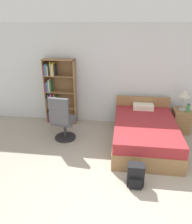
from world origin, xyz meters
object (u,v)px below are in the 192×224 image
(office_chair, at_px, (63,121))
(nightstand, at_px, (181,121))
(water_bottle, at_px, (188,108))
(backpack_black, at_px, (136,175))
(bookshelf, at_px, (57,91))
(bed, at_px, (144,132))
(table_lamp, at_px, (185,94))

(office_chair, distance_m, nightstand, 2.96)
(office_chair, relative_size, nightstand, 1.93)
(office_chair, xyz_separation_m, nightstand, (2.83, 0.83, -0.23))
(water_bottle, bearing_deg, backpack_black, -122.46)
(office_chair, distance_m, backpack_black, 2.12)
(bookshelf, bearing_deg, backpack_black, -48.85)
(bed, height_order, water_bottle, bed)
(bookshelf, xyz_separation_m, water_bottle, (3.33, -0.28, -0.21))
(table_lamp, distance_m, water_bottle, 0.34)
(bookshelf, height_order, water_bottle, bookshelf)
(office_chair, distance_m, water_bottle, 3.01)
(water_bottle, bearing_deg, nightstand, 128.85)
(bed, relative_size, water_bottle, 9.60)
(water_bottle, bearing_deg, office_chair, -166.14)
(nightstand, height_order, table_lamp, table_lamp)
(table_lamp, height_order, water_bottle, table_lamp)
(office_chair, relative_size, water_bottle, 5.16)
(bookshelf, xyz_separation_m, table_lamp, (3.25, -0.13, 0.09))
(table_lamp, xyz_separation_m, water_bottle, (0.09, -0.15, -0.30))
(nightstand, relative_size, backpack_black, 1.42)
(bookshelf, height_order, table_lamp, bookshelf)
(nightstand, bearing_deg, water_bottle, -51.15)
(nightstand, bearing_deg, bookshelf, 177.08)
(bookshelf, xyz_separation_m, nightstand, (3.24, -0.17, -0.59))
(table_lamp, bearing_deg, bookshelf, 177.68)
(bookshelf, distance_m, office_chair, 1.14)
(office_chair, xyz_separation_m, backpack_black, (1.62, -1.33, -0.32))
(office_chair, bearing_deg, bed, 2.55)
(backpack_black, bearing_deg, office_chair, 140.68)
(water_bottle, height_order, backpack_black, water_bottle)
(backpack_black, bearing_deg, water_bottle, 57.54)
(bed, distance_m, table_lamp, 1.42)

